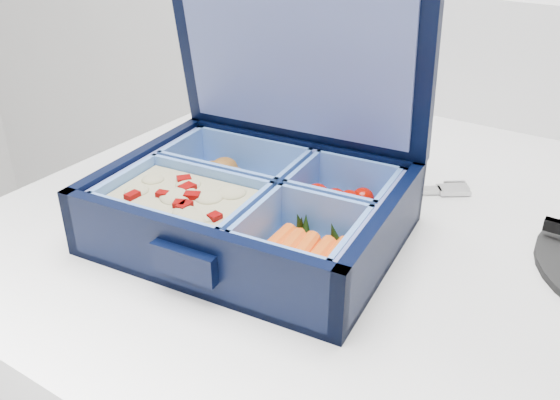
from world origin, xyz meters
The scene contains 3 objects.
bento_box centered at (-0.66, 1.56, 0.98)m, with size 0.24×0.18×0.06m, color black, non-canonical shape.
burner_grate_rear centered at (-0.81, 1.81, 0.96)m, with size 0.18×0.18×0.02m, color black.
fork centered at (-0.61, 1.68, 0.95)m, with size 0.02×0.17×0.01m, color #B2B2B2, non-canonical shape.
Camera 1 is at (-0.40, 1.21, 1.21)m, focal length 38.00 mm.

